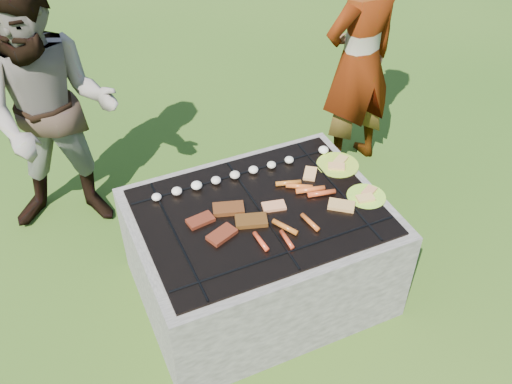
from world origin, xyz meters
TOP-DOWN VIEW (x-y plane):
  - lawn at (0.00, 0.00)m, footprint 60.00×60.00m
  - fire_pit at (0.00, 0.00)m, footprint 1.30×1.00m
  - mushrooms at (-0.00, 0.30)m, footprint 1.06×0.06m
  - pork_slabs at (-0.18, -0.01)m, footprint 0.39×0.29m
  - sausages at (0.19, -0.06)m, footprint 0.53×0.47m
  - bread_on_grate at (0.29, -0.03)m, footprint 0.46×0.44m
  - plate_far at (0.56, 0.17)m, footprint 0.29×0.29m
  - plate_near at (0.56, -0.13)m, footprint 0.25×0.25m
  - cook at (1.13, 0.87)m, footprint 0.63×0.46m
  - bystander at (-0.83, 1.05)m, footprint 0.93×0.82m

SIDE VIEW (x-z plane):
  - lawn at x=0.00m, z-range 0.00..0.00m
  - fire_pit at x=0.00m, z-range -0.03..0.59m
  - plate_near at x=0.56m, z-range 0.59..0.62m
  - plate_far at x=0.56m, z-range 0.60..0.62m
  - bread_on_grate at x=0.29m, z-range 0.61..0.63m
  - pork_slabs at x=-0.18m, z-range 0.61..0.63m
  - sausages at x=0.19m, z-range 0.61..0.64m
  - mushrooms at x=0.00m, z-range 0.61..0.65m
  - cook at x=1.13m, z-range 0.00..1.59m
  - bystander at x=-0.83m, z-range 0.00..1.61m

